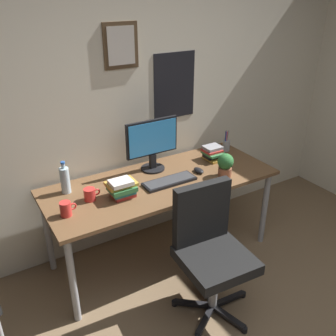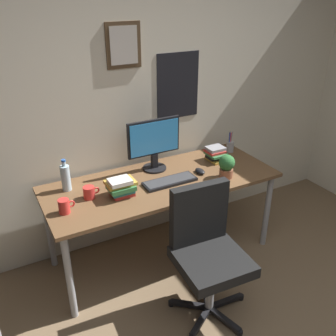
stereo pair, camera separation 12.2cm
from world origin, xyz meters
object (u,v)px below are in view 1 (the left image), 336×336
Objects in this scene: coffee_mug_far at (90,194)px; pen_cup at (226,145)px; water_bottle at (65,180)px; book_stack_left at (213,153)px; office_chair at (210,246)px; book_stack_right at (122,188)px; potted_plant at (225,164)px; computer_mouse at (199,170)px; keyboard at (169,181)px; monitor at (152,143)px; coffee_mug_near at (66,209)px.

coffee_mug_far is 0.61× the size of pen_cup.
water_bottle reaches higher than book_stack_left.
book_stack_right is at bearing 122.81° from office_chair.
coffee_mug_far is 0.23m from book_stack_right.
potted_plant is (0.48, 0.46, 0.31)m from office_chair.
computer_mouse is 0.31m from book_stack_left.
office_chair is at bearing -133.56° from pen_cup.
keyboard is 0.63m from coffee_mug_far.
book_stack_right is (-0.38, 0.58, 0.28)m from office_chair.
computer_mouse is 0.90× the size of coffee_mug_far.
computer_mouse is at bearing 2.78° from book_stack_right.
book_stack_left is (0.56, -0.10, -0.18)m from monitor.
office_chair reaches higher than coffee_mug_near.
monitor reaches higher than book_stack_left.
water_bottle is (-0.75, -0.01, -0.13)m from monitor.
keyboard is 0.47m from potted_plant.
coffee_mug_near is 0.94× the size of coffee_mug_far.
office_chair reaches higher than computer_mouse.
coffee_mug_far is at bearing -171.99° from pen_cup.
monitor is 0.69m from coffee_mug_far.
computer_mouse is at bearing -40.65° from monitor.
potted_plant reaches higher than book_stack_right.
book_stack_left reaches higher than keyboard.
monitor is 0.53m from book_stack_right.
potted_plant reaches higher than coffee_mug_near.
pen_cup is at bearing 22.93° from book_stack_left.
computer_mouse is at bearing -13.13° from water_bottle.
water_bottle reaches higher than office_chair.
book_stack_right is at bearing 171.59° from potted_plant.
office_chair is at bearing -50.61° from water_bottle.
keyboard is at bearing -174.48° from computer_mouse.
pen_cup reaches higher than book_stack_left.
pen_cup reaches higher than computer_mouse.
keyboard is at bearing -91.03° from monitor.
water_bottle reaches higher than coffee_mug_near.
coffee_mug_far is (-0.63, 0.07, 0.03)m from keyboard.
office_chair reaches higher than book_stack_right.
book_stack_right is (0.43, 0.03, 0.02)m from coffee_mug_near.
coffee_mug_near is 1.42m from book_stack_left.
coffee_mug_far is at bearing -161.62° from monitor.
water_bottle reaches higher than keyboard.
coffee_mug_far is at bearing 177.30° from computer_mouse.
potted_plant is 0.98× the size of pen_cup.
coffee_mug_far is (0.21, 0.11, -0.01)m from coffee_mug_near.
office_chair is 3.76× the size of water_bottle.
book_stack_left is (1.19, 0.11, 0.01)m from coffee_mug_far.
book_stack_right is (-0.41, -0.29, -0.17)m from monitor.
coffee_mug_near is 0.53× the size of book_stack_right.
pen_cup is (1.62, 0.31, 0.00)m from coffee_mug_near.
water_bottle is 1.53m from pen_cup.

